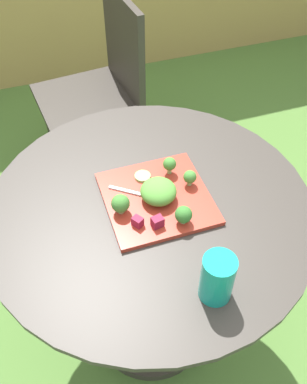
{
  "coord_description": "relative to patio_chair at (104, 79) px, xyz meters",
  "views": [
    {
      "loc": [
        -0.25,
        -0.76,
        1.66
      ],
      "look_at": [
        0.01,
        0.0,
        0.79
      ],
      "focal_mm": 40.8,
      "sensor_mm": 36.0,
      "label": 1
    }
  ],
  "objects": [
    {
      "name": "broccoli_floret_1",
      "position": [
        0.03,
        -0.96,
        0.26
      ],
      "size": [
        0.04,
        0.04,
        0.05
      ],
      "color": "#99B770",
      "rests_on": "salad_plate"
    },
    {
      "name": "drinking_glass",
      "position": [
        -0.04,
        -1.3,
        0.28
      ],
      "size": [
        0.08,
        0.08,
        0.13
      ],
      "color": "#149989",
      "rests_on": "patio_table"
    },
    {
      "name": "lettuce_mound",
      "position": [
        -0.07,
        -0.99,
        0.26
      ],
      "size": [
        0.1,
        0.1,
        0.06
      ],
      "primitive_type": "ellipsoid",
      "color": "#519338",
      "rests_on": "salad_plate"
    },
    {
      "name": "cucumber_slice_0",
      "position": [
        -0.09,
        -0.89,
        0.24
      ],
      "size": [
        0.05,
        0.05,
        0.01
      ],
      "primitive_type": "cylinder",
      "color": "#8EB766",
      "rests_on": "salad_plate"
    },
    {
      "name": "patio_chair",
      "position": [
        0.0,
        0.0,
        0.0
      ],
      "size": [
        0.48,
        0.48,
        0.9
      ],
      "color": "#332D28",
      "rests_on": "ground_plane"
    },
    {
      "name": "beet_chunk_1",
      "position": [
        -0.1,
        -1.08,
        0.25
      ],
      "size": [
        0.03,
        0.03,
        0.03
      ],
      "primitive_type": "cube",
      "rotation": [
        0.0,
        0.0,
        3.34
      ],
      "color": "maroon",
      "rests_on": "salad_plate"
    },
    {
      "name": "broccoli_floret_2",
      "position": [
        -0.01,
        -0.9,
        0.27
      ],
      "size": [
        0.04,
        0.04,
        0.05
      ],
      "color": "#99B770",
      "rests_on": "salad_plate"
    },
    {
      "name": "broccoli_floret_3",
      "position": [
        -0.04,
        -1.09,
        0.26
      ],
      "size": [
        0.05,
        0.05,
        0.05
      ],
      "color": "#99B770",
      "rests_on": "salad_plate"
    },
    {
      "name": "fork",
      "position": [
        -0.12,
        -0.96,
        0.24
      ],
      "size": [
        0.13,
        0.11,
        0.0
      ],
      "color": "silver",
      "rests_on": "salad_plate"
    },
    {
      "name": "broccoli_floret_0",
      "position": [
        -0.18,
        -1.0,
        0.27
      ],
      "size": [
        0.05,
        0.05,
        0.06
      ],
      "color": "#99B770",
      "rests_on": "salad_plate"
    },
    {
      "name": "ground_plane",
      "position": [
        -0.09,
        -0.99,
        -0.53
      ],
      "size": [
        12.0,
        12.0,
        0.0
      ],
      "primitive_type": "plane",
      "color": "#4C7533"
    },
    {
      "name": "beet_chunk_0",
      "position": [
        -0.15,
        -1.06,
        0.25
      ],
      "size": [
        0.03,
        0.03,
        0.03
      ],
      "primitive_type": "cube",
      "rotation": [
        0.0,
        0.0,
        5.28
      ],
      "color": "maroon",
      "rests_on": "salad_plate"
    },
    {
      "name": "patio_table",
      "position": [
        -0.09,
        -0.99,
        -0.04
      ],
      "size": [
        0.92,
        0.92,
        0.75
      ],
      "color": "#38332D",
      "rests_on": "ground_plane"
    },
    {
      "name": "salad_plate",
      "position": [
        -0.07,
        -0.98,
        0.23
      ],
      "size": [
        0.29,
        0.29,
        0.01
      ],
      "primitive_type": "cube",
      "color": "#AD3323",
      "rests_on": "patio_table"
    }
  ]
}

